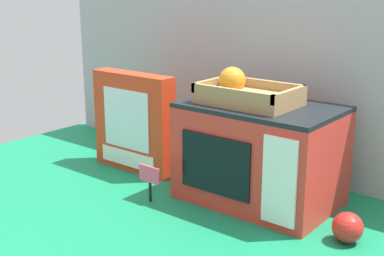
# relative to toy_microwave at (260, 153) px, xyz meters

# --- Properties ---
(ground_plane) EXTENTS (1.70, 1.70, 0.00)m
(ground_plane) POSITION_rel_toy_microwave_xyz_m (-0.15, 0.01, -0.13)
(ground_plane) COLOR #147A4C
(ground_plane) RESTS_ON ground
(display_back_panel) EXTENTS (1.61, 0.03, 0.56)m
(display_back_panel) POSITION_rel_toy_microwave_xyz_m (-0.15, 0.23, 0.15)
(display_back_panel) COLOR #A0A3A8
(display_back_panel) RESTS_ON ground
(toy_microwave) EXTENTS (0.40, 0.27, 0.26)m
(toy_microwave) POSITION_rel_toy_microwave_xyz_m (0.00, 0.00, 0.00)
(toy_microwave) COLOR red
(toy_microwave) RESTS_ON ground
(food_groups_crate) EXTENTS (0.25, 0.16, 0.10)m
(food_groups_crate) POSITION_rel_toy_microwave_xyz_m (-0.04, -0.02, 0.16)
(food_groups_crate) COLOR #A37F51
(food_groups_crate) RESTS_ON toy_microwave
(cookie_set_box) EXTENTS (0.29, 0.06, 0.30)m
(cookie_set_box) POSITION_rel_toy_microwave_xyz_m (-0.43, -0.03, 0.02)
(cookie_set_box) COLOR red
(cookie_set_box) RESTS_ON ground
(price_sign) EXTENTS (0.07, 0.01, 0.10)m
(price_sign) POSITION_rel_toy_microwave_xyz_m (-0.22, -0.19, -0.07)
(price_sign) COLOR black
(price_sign) RESTS_ON ground
(loose_toy_apple) EXTENTS (0.07, 0.07, 0.07)m
(loose_toy_apple) POSITION_rel_toy_microwave_xyz_m (0.28, -0.08, -0.10)
(loose_toy_apple) COLOR red
(loose_toy_apple) RESTS_ON ground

